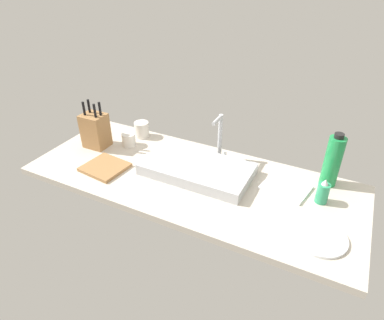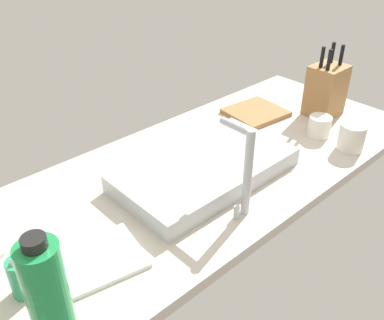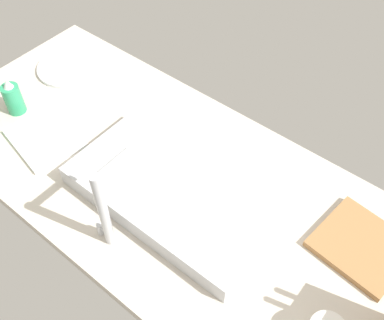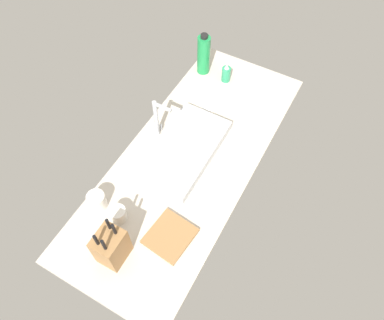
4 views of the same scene
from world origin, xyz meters
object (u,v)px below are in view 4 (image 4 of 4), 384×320
Objects in this scene: soap_bottle at (226,74)px; dish_towel at (209,95)px; cutting_board at (170,236)px; dinner_plate at (264,90)px; coffee_mug at (97,201)px; ceramic_cup at (118,214)px; water_bottle at (204,55)px; sink_basin at (185,149)px; faucet at (158,117)px; knife_block at (111,247)px.

soap_bottle reaches higher than dish_towel.
cutting_board is 0.96× the size of dinner_plate.
dish_towel is 2.24× the size of coffee_mug.
soap_bottle is 1.56× the size of ceramic_cup.
water_bottle is at bearing 6.63° from ceramic_cup.
coffee_mug is at bearing 171.66° from dish_towel.
coffee_mug is at bearing 160.12° from dinner_plate.
cutting_board is 2.23× the size of coffee_mug.
sink_basin is 6.94× the size of ceramic_cup.
water_bottle is (107.33, 39.61, 12.28)cm from cutting_board.
faucet reaches higher than sink_basin.
dish_towel is (-17.32, -13.64, -12.58)cm from water_bottle.
dish_towel is at bearing 16.09° from cutting_board.
knife_block is at bearing -177.50° from soap_bottle.
soap_bottle reaches higher than cutting_board.
faucet is 54.03cm from coffee_mug.
soap_bottle is 0.45× the size of water_bottle.
coffee_mug is at bearing 87.86° from ceramic_cup.
faucet is 0.94× the size of knife_block.
soap_bottle is 0.57× the size of dinner_plate.
dinner_plate is at bearing -32.36° from faucet.
sink_basin is 66.05cm from knife_block.
faucet is 55.56cm from ceramic_cup.
sink_basin is 4.45× the size of soap_bottle.
knife_block is 3.46× the size of ceramic_cup.
faucet is 2.09× the size of soap_bottle.
dinner_plate is at bearing -13.85° from ceramic_cup.
coffee_mug is at bearing 179.99° from water_bottle.
faucet is 3.26× the size of ceramic_cup.
coffee_mug is (-113.24, 40.94, 4.15)cm from dinner_plate.
dish_towel is (44.30, 7.91, -2.30)cm from sink_basin.
soap_bottle is (126.72, 5.53, -4.89)cm from knife_block.
cutting_board is 27.11cm from ceramic_cup.
cutting_board is 93.68cm from dish_towel.
water_bottle is at bearing 93.93° from dinner_plate.
water_bottle is (0.54, 16.38, 7.81)cm from soap_bottle.
coffee_mug is (-109.90, 16.40, -0.61)cm from soap_bottle.
knife_block is 131.81cm from dinner_plate.
ceramic_cup is (16.34, 9.03, -6.49)cm from knife_block.
dinner_plate is (110.14, -1.32, -0.30)cm from cutting_board.
knife_block is (-65.64, -0.36, 7.36)cm from sink_basin.
knife_block reaches higher than faucet.
faucet is 2.75× the size of coffee_mug.
dish_towel is 94.20cm from coffee_mug.
coffee_mug is (-48.82, 21.56, 1.85)cm from sink_basin.
coffee_mug is at bearing 94.48° from cutting_board.
knife_block reaches higher than dish_towel.
water_bottle is 3.47× the size of ceramic_cup.
water_bottle is at bearing -0.01° from coffee_mug.
soap_bottle is 110.45cm from ceramic_cup.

